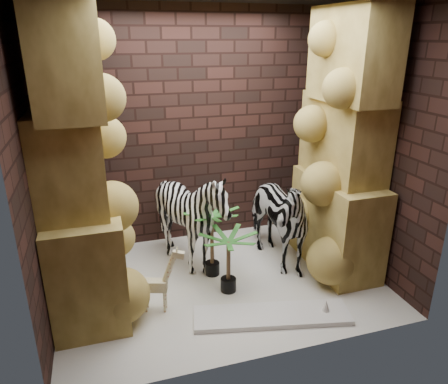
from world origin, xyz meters
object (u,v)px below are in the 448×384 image
object	(u,v)px
zebra_right	(272,209)
palm_front	(212,242)
zebra_left	(191,223)
giraffe_toy	(154,279)
surfboard	(272,315)
palm_back	(228,263)

from	to	relation	value
zebra_right	palm_front	size ratio (longest dim) A/B	1.67
zebra_left	giraffe_toy	world-z (taller)	zebra_left
giraffe_toy	palm_front	distance (m)	0.88
zebra_left	surfboard	world-z (taller)	zebra_left
zebra_left	palm_front	bearing A→B (deg)	-25.54
giraffe_toy	surfboard	world-z (taller)	giraffe_toy
palm_front	giraffe_toy	bearing A→B (deg)	-146.11
giraffe_toy	palm_back	world-z (taller)	giraffe_toy
palm_front	palm_back	size ratio (longest dim) A/B	1.21
zebra_left	giraffe_toy	xyz separation A→B (m)	(-0.54, -0.70, -0.22)
palm_back	surfboard	size ratio (longest dim) A/B	0.45
zebra_left	giraffe_toy	size ratio (longest dim) A/B	1.76
palm_front	zebra_left	bearing A→B (deg)	131.52
zebra_right	palm_back	bearing A→B (deg)	-154.01
palm_back	surfboard	world-z (taller)	palm_back
zebra_right	palm_back	world-z (taller)	zebra_right
palm_front	palm_back	bearing A→B (deg)	-78.45
zebra_right	giraffe_toy	bearing A→B (deg)	-166.63
palm_front	surfboard	xyz separation A→B (m)	(0.35, -0.96, -0.40)
palm_back	zebra_right	bearing A→B (deg)	33.02
giraffe_toy	palm_front	size ratio (longest dim) A/B	0.87
surfboard	palm_front	bearing A→B (deg)	122.32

